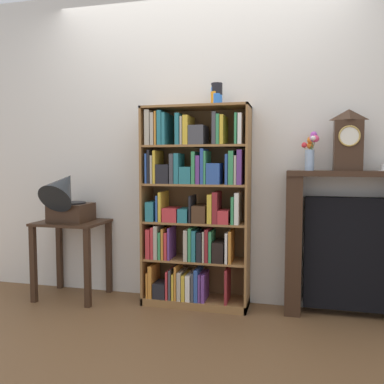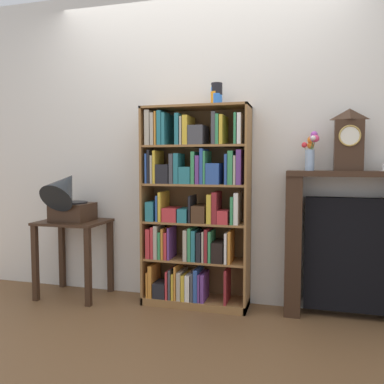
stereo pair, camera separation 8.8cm
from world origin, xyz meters
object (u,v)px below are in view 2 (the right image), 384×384
(gramophone, at_px, (68,196))
(fireplace_mantel, at_px, (351,246))
(side_table_left, at_px, (74,240))
(flower_vase, at_px, (311,150))
(cup_stack, at_px, (217,95))
(bookshelf, at_px, (193,210))
(mantel_clock, at_px, (349,140))

(gramophone, relative_size, fireplace_mantel, 0.46)
(side_table_left, distance_m, flower_vase, 2.09)
(cup_stack, height_order, flower_vase, cup_stack)
(side_table_left, relative_size, gramophone, 1.31)
(side_table_left, bearing_deg, cup_stack, 4.83)
(gramophone, bearing_deg, fireplace_mantel, 4.93)
(side_table_left, distance_m, gramophone, 0.39)
(flower_vase, bearing_deg, bookshelf, -177.64)
(cup_stack, bearing_deg, gramophone, -171.73)
(cup_stack, height_order, mantel_clock, cup_stack)
(cup_stack, height_order, gramophone, cup_stack)
(gramophone, bearing_deg, mantel_clock, 4.47)
(side_table_left, height_order, gramophone, gramophone)
(flower_vase, bearing_deg, side_table_left, -176.83)
(side_table_left, xyz_separation_m, mantel_clock, (2.20, 0.10, 0.83))
(mantel_clock, bearing_deg, side_table_left, -177.47)
(bookshelf, xyz_separation_m, fireplace_mantel, (1.19, 0.05, -0.23))
(side_table_left, bearing_deg, flower_vase, 3.17)
(cup_stack, height_order, fireplace_mantel, cup_stack)
(bookshelf, bearing_deg, mantel_clock, 1.32)
(side_table_left, xyz_separation_m, flower_vase, (1.94, 0.11, 0.76))
(gramophone, height_order, mantel_clock, mantel_clock)
(bookshelf, distance_m, fireplace_mantel, 1.22)
(gramophone, xyz_separation_m, flower_vase, (1.94, 0.18, 0.38))
(gramophone, bearing_deg, flower_vase, 5.36)
(bookshelf, bearing_deg, flower_vase, 2.36)
(flower_vase, bearing_deg, mantel_clock, -2.25)
(cup_stack, bearing_deg, fireplace_mantel, 0.84)
(fireplace_mantel, bearing_deg, mantel_clock, -151.60)
(bookshelf, bearing_deg, gramophone, -172.10)
(cup_stack, distance_m, flower_vase, 0.83)
(side_table_left, height_order, mantel_clock, mantel_clock)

